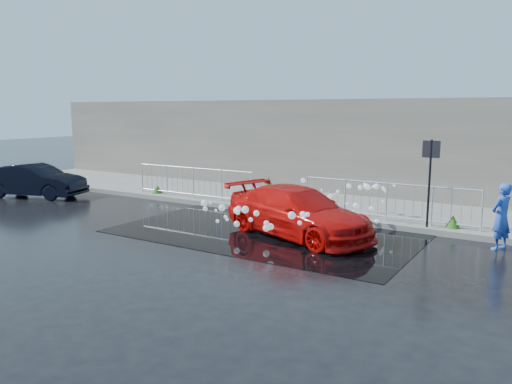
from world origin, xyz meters
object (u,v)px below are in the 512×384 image
sign_post (430,169)px  dark_car (35,181)px  red_car (298,212)px  person (501,217)px

sign_post → dark_car: 14.12m
sign_post → red_car: sign_post is taller
person → sign_post: bearing=-84.2°
red_car → dark_car: bearing=107.7°
red_car → dark_car: (-11.11, 0.01, -0.01)m
red_car → person: 4.84m
sign_post → person: size_ratio=1.57×
red_car → dark_car: size_ratio=1.16×
dark_car → person: size_ratio=2.38×
sign_post → person: sign_post is taller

